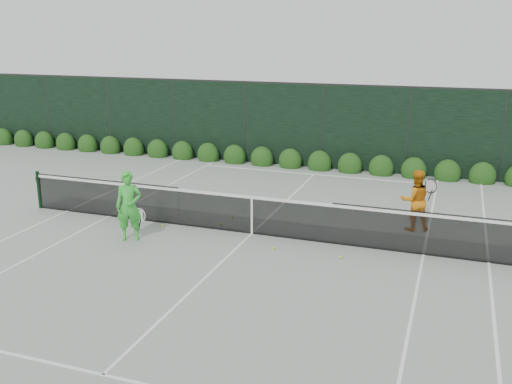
% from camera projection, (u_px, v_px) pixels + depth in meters
% --- Properties ---
extents(ground, '(80.00, 80.00, 0.00)m').
position_uv_depth(ground, '(252.00, 234.00, 14.16)').
color(ground, gray).
rests_on(ground, ground).
extents(tennis_net, '(12.90, 0.10, 1.07)m').
position_uv_depth(tennis_net, '(251.00, 213.00, 14.02)').
color(tennis_net, black).
rests_on(tennis_net, ground).
extents(player_woman, '(0.73, 0.63, 1.69)m').
position_uv_depth(player_woman, '(129.00, 206.00, 13.54)').
color(player_woman, green).
rests_on(player_woman, ground).
extents(player_man, '(0.96, 0.82, 1.56)m').
position_uv_depth(player_man, '(415.00, 200.00, 14.24)').
color(player_man, orange).
rests_on(player_man, ground).
extents(court_lines, '(11.03, 23.83, 0.01)m').
position_uv_depth(court_lines, '(252.00, 234.00, 14.16)').
color(court_lines, white).
rests_on(court_lines, ground).
extents(windscreen_fence, '(32.00, 21.07, 3.06)m').
position_uv_depth(windscreen_fence, '(205.00, 206.00, 11.29)').
color(windscreen_fence, black).
rests_on(windscreen_fence, ground).
extents(hedge_row, '(31.66, 0.65, 0.94)m').
position_uv_depth(hedge_row, '(319.00, 163.00, 20.57)').
color(hedge_row, '#12380F').
rests_on(hedge_row, ground).
extents(tennis_balls, '(4.82, 1.83, 0.07)m').
position_uv_depth(tennis_balls, '(241.00, 233.00, 14.13)').
color(tennis_balls, '#C4F536').
rests_on(tennis_balls, ground).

